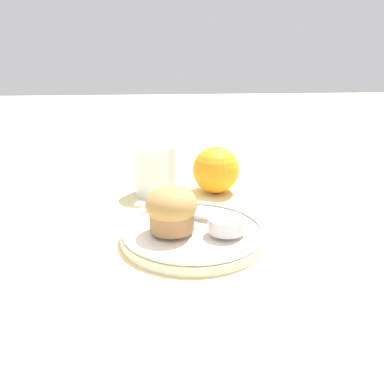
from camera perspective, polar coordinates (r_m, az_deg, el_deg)
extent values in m
plane|color=beige|center=(0.63, 0.04, -5.50)|extent=(3.00, 3.00, 0.00)
cylinder|color=silver|center=(0.61, 0.45, -5.77)|extent=(0.20, 0.20, 0.01)
torus|color=silver|center=(0.60, 0.46, -4.91)|extent=(0.20, 0.20, 0.01)
cylinder|color=#9E7047|center=(0.59, -2.72, -3.60)|extent=(0.06, 0.06, 0.03)
ellipsoid|color=#A87F47|center=(0.58, -2.75, -1.62)|extent=(0.07, 0.07, 0.05)
cylinder|color=silver|center=(0.59, 4.59, -4.32)|extent=(0.05, 0.05, 0.02)
cylinder|color=white|center=(0.58, 4.61, -3.62)|extent=(0.04, 0.04, 0.00)
sphere|color=maroon|center=(0.63, -0.75, -2.63)|extent=(0.01, 0.01, 0.01)
sphere|color=maroon|center=(0.64, 0.35, -2.60)|extent=(0.01, 0.01, 0.01)
cube|color=silver|center=(0.64, -0.64, -2.76)|extent=(0.16, 0.10, 0.00)
sphere|color=orange|center=(0.78, 3.20, 2.95)|extent=(0.08, 0.08, 0.08)
cylinder|color=silver|center=(0.77, -4.94, 2.95)|extent=(0.07, 0.07, 0.09)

